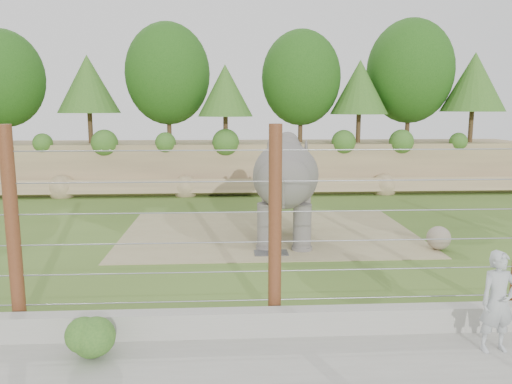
{
  "coord_description": "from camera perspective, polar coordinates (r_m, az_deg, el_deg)",
  "views": [
    {
      "loc": [
        -0.91,
        -13.95,
        4.28
      ],
      "look_at": [
        0.0,
        2.0,
        1.6
      ],
      "focal_mm": 35.0,
      "sensor_mm": 36.0,
      "label": 1
    }
  ],
  "objects": [
    {
      "name": "ground",
      "position": [
        14.62,
        0.45,
        -7.5
      ],
      "size": [
        90.0,
        90.0,
        0.0
      ],
      "primitive_type": "plane",
      "color": "#425E22",
      "rests_on": "ground"
    },
    {
      "name": "back_embankment",
      "position": [
        26.67,
        -0.05,
        8.85
      ],
      "size": [
        30.0,
        5.52,
        8.77
      ],
      "color": "#836D51",
      "rests_on": "ground"
    },
    {
      "name": "dirt_patch",
      "position": [
        17.54,
        1.45,
        -4.57
      ],
      "size": [
        10.0,
        7.0,
        0.02
      ],
      "primitive_type": "cube",
      "color": "#9C8D63",
      "rests_on": "ground"
    },
    {
      "name": "drain_grate",
      "position": [
        14.98,
        1.73,
        -6.95
      ],
      "size": [
        1.0,
        0.6,
        0.03
      ],
      "primitive_type": "cube",
      "color": "#262628",
      "rests_on": "dirt_patch"
    },
    {
      "name": "elephant",
      "position": [
        15.93,
        3.39,
        0.15
      ],
      "size": [
        2.39,
        4.4,
        3.38
      ],
      "primitive_type": null,
      "rotation": [
        0.0,
        0.0,
        -0.15
      ],
      "color": "#67615D",
      "rests_on": "ground"
    },
    {
      "name": "stone_ball",
      "position": [
        16.26,
        20.15,
        -4.95
      ],
      "size": [
        0.72,
        0.72,
        0.72
      ],
      "primitive_type": "sphere",
      "color": "gray",
      "rests_on": "dirt_patch"
    },
    {
      "name": "retaining_wall",
      "position": [
        9.86,
        2.4,
        -14.61
      ],
      "size": [
        26.0,
        0.35,
        0.5
      ],
      "primitive_type": "cube",
      "color": "#9F9E93",
      "rests_on": "ground"
    },
    {
      "name": "barrier_fence",
      "position": [
        9.77,
        2.19,
        -3.99
      ],
      "size": [
        20.26,
        0.26,
        4.0
      ],
      "color": "#522514",
      "rests_on": "ground"
    },
    {
      "name": "walkway_shrub",
      "position": [
        9.35,
        -18.66,
        -15.55
      ],
      "size": [
        0.77,
        0.77,
        0.77
      ],
      "primitive_type": "sphere",
      "color": "#316322",
      "rests_on": "walkway"
    },
    {
      "name": "zookeeper",
      "position": [
        9.94,
        25.91,
        -11.21
      ],
      "size": [
        0.7,
        0.49,
        1.83
      ],
      "primitive_type": "imported",
      "rotation": [
        0.0,
        0.0,
        0.08
      ],
      "color": "silver",
      "rests_on": "walkway"
    }
  ]
}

